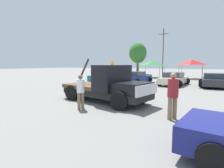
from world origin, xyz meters
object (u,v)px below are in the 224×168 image
at_px(person_at_hood, 81,89).
at_px(parked_car_charcoal, 213,80).
at_px(tree_left, 138,53).
at_px(traffic_cone, 101,87).
at_px(person_near_truck, 173,93).
at_px(parked_car_teal, 102,76).
at_px(tow_truck, 109,86).
at_px(canopy_tent_green, 152,63).
at_px(utility_pole, 163,50).
at_px(canopy_tent_red, 191,62).
at_px(parked_car_navy, 137,78).
at_px(parked_car_cream, 174,79).

height_order(person_at_hood, parked_car_charcoal, person_at_hood).
distance_m(tree_left, traffic_cone, 26.27).
relative_size(person_near_truck, parked_car_teal, 0.36).
relative_size(tow_truck, person_at_hood, 3.52).
xyz_separation_m(person_at_hood, parked_car_teal, (-6.34, 12.20, -0.31)).
distance_m(tow_truck, tree_left, 30.54).
relative_size(canopy_tent_green, utility_pole, 0.32).
xyz_separation_m(parked_car_teal, parked_car_charcoal, (12.18, 0.19, -0.00)).
height_order(canopy_tent_red, tree_left, tree_left).
bearing_deg(utility_pole, tree_left, -134.79).
height_order(tow_truck, canopy_tent_red, canopy_tent_red).
height_order(parked_car_charcoal, canopy_tent_red, canopy_tent_red).
bearing_deg(parked_car_teal, canopy_tent_red, -51.91).
xyz_separation_m(canopy_tent_red, traffic_cone, (-5.56, -16.42, -2.23)).
relative_size(parked_car_charcoal, utility_pole, 0.42).
relative_size(person_at_hood, utility_pole, 0.16).
distance_m(canopy_tent_green, canopy_tent_red, 5.86).
distance_m(parked_car_navy, canopy_tent_red, 11.14).
height_order(person_near_truck, tree_left, tree_left).
relative_size(parked_car_cream, parked_car_charcoal, 1.12).
bearing_deg(parked_car_teal, parked_car_charcoal, -97.30).
bearing_deg(parked_car_navy, canopy_tent_green, 14.52).
relative_size(tree_left, utility_pole, 0.67).
bearing_deg(parked_car_charcoal, parked_car_navy, 88.62).
distance_m(parked_car_charcoal, utility_pole, 25.52).
bearing_deg(parked_car_charcoal, traffic_cone, 126.95).
xyz_separation_m(person_near_truck, parked_car_teal, (-10.51, 11.80, -0.41)).
bearing_deg(person_near_truck, parked_car_navy, 159.80).
bearing_deg(person_near_truck, traffic_cone, -175.59).
bearing_deg(parked_car_teal, traffic_cone, -157.01).
relative_size(person_near_truck, traffic_cone, 3.34).
relative_size(person_at_hood, tree_left, 0.24).
relative_size(canopy_tent_red, utility_pole, 0.30).
relative_size(parked_car_navy, parked_car_charcoal, 1.04).
xyz_separation_m(person_near_truck, canopy_tent_green, (-6.87, 21.32, 1.31)).
bearing_deg(parked_car_cream, traffic_cone, 151.31).
relative_size(person_near_truck, canopy_tent_red, 0.59).
distance_m(parked_car_cream, traffic_cone, 8.09).
height_order(parked_car_teal, tree_left, tree_left).
distance_m(parked_car_teal, canopy_tent_red, 13.86).
distance_m(tow_truck, parked_car_navy, 10.62).
xyz_separation_m(parked_car_teal, parked_car_cream, (8.64, 0.08, 0.00)).
height_order(tree_left, traffic_cone, tree_left).
height_order(canopy_tent_green, utility_pole, utility_pole).
relative_size(canopy_tent_green, traffic_cone, 6.10).
bearing_deg(canopy_tent_green, parked_car_charcoal, -47.56).
height_order(tow_truck, parked_car_teal, tow_truck).
bearing_deg(parked_car_charcoal, parked_car_cream, 89.78).
height_order(traffic_cone, utility_pole, utility_pole).
bearing_deg(parked_car_cream, tow_truck, 176.86).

